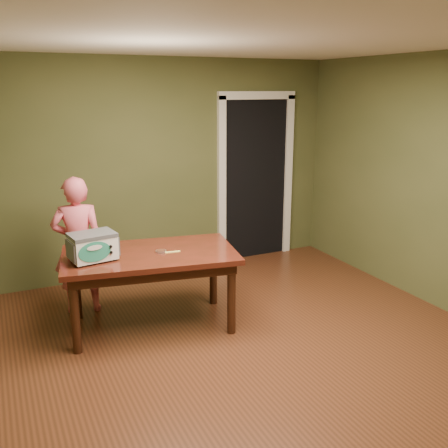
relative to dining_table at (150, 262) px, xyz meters
name	(u,v)px	position (x,y,z in m)	size (l,w,h in m)	color
floor	(259,362)	(0.61, -1.05, -0.65)	(5.00, 5.00, 0.00)	#572C19
room_shell	(264,161)	(0.61, -1.05, 1.06)	(4.52, 5.02, 2.61)	#4F522C
doorway	(245,177)	(1.91, 1.73, 0.41)	(1.10, 0.66, 2.25)	black
dining_table	(150,262)	(0.00, 0.00, 0.00)	(1.73, 1.16, 0.75)	#3A170D
toy_oven	(93,246)	(-0.52, -0.01, 0.24)	(0.44, 0.33, 0.25)	#4C4F54
baking_pan	(161,251)	(0.09, -0.05, 0.11)	(0.10, 0.10, 0.02)	silver
spatula	(171,252)	(0.18, -0.09, 0.10)	(0.18, 0.03, 0.01)	#FBEF6D
child	(78,245)	(-0.55, 0.65, 0.06)	(0.51, 0.34, 1.41)	#EE6276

